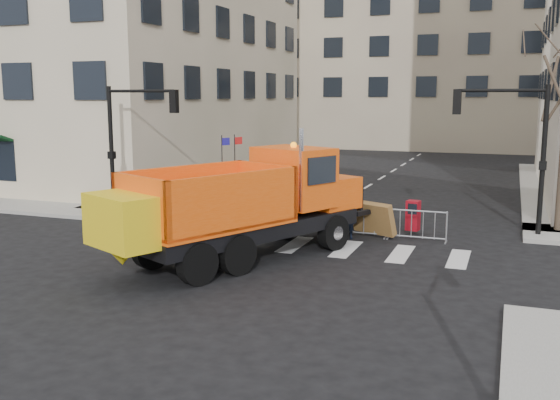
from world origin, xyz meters
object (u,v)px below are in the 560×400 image
at_px(worker, 206,197).
at_px(cop_b, 324,215).
at_px(cop_a, 347,214).
at_px(plow_truck, 241,203).
at_px(newspaper_box, 413,215).
at_px(cop_c, 343,214).

bearing_deg(worker, cop_b, -49.02).
distance_m(cop_a, cop_b, 0.86).
bearing_deg(cop_b, worker, -7.32).
bearing_deg(plow_truck, cop_a, -4.76).
bearing_deg(newspaper_box, cop_b, -141.54).
bearing_deg(plow_truck, worker, 63.85).
height_order(plow_truck, cop_c, plow_truck).
distance_m(plow_truck, worker, 5.60).
relative_size(cop_a, cop_c, 1.01).
xyz_separation_m(cop_a, cop_b, (-0.85, 0.00, -0.08)).
height_order(cop_a, cop_b, cop_a).
xyz_separation_m(cop_b, worker, (-4.91, 0.38, 0.32)).
distance_m(cop_b, newspaper_box, 3.33).
bearing_deg(cop_a, newspaper_box, -147.88).
bearing_deg(worker, plow_truck, -96.05).
distance_m(cop_a, worker, 5.78).
height_order(cop_c, newspaper_box, cop_c).
xyz_separation_m(plow_truck, cop_a, (2.30, 3.97, -0.91)).
relative_size(cop_b, worker, 0.82).
height_order(cop_a, worker, worker).
xyz_separation_m(cop_b, newspaper_box, (2.94, 1.56, -0.10)).
distance_m(cop_b, worker, 4.94).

